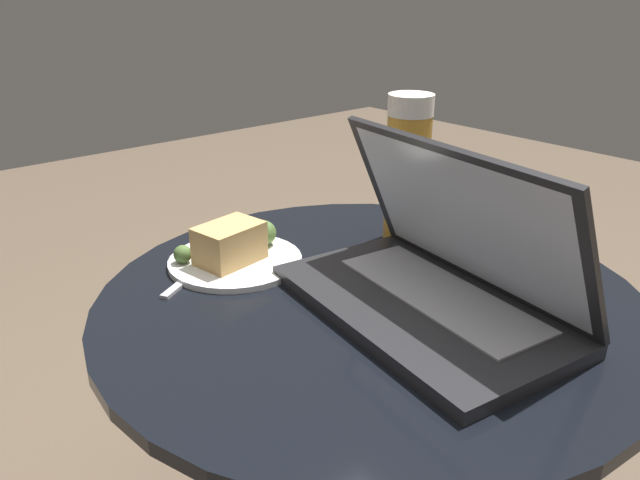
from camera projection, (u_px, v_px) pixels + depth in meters
The scene contains 5 objects.
table at pixel (368, 376), 0.89m from camera, with size 0.73×0.73×0.55m.
laptop at pixel (435, 277), 0.78m from camera, with size 0.41×0.27×0.22m.
beer_glass at pixel (407, 170), 0.97m from camera, with size 0.07×0.07×0.23m.
snack_plate at pixel (232, 249), 0.92m from camera, with size 0.20×0.20×0.07m.
fork at pixel (200, 269), 0.91m from camera, with size 0.10×0.15×0.00m.
Camera 1 is at (0.52, -0.54, 0.94)m, focal length 35.00 mm.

